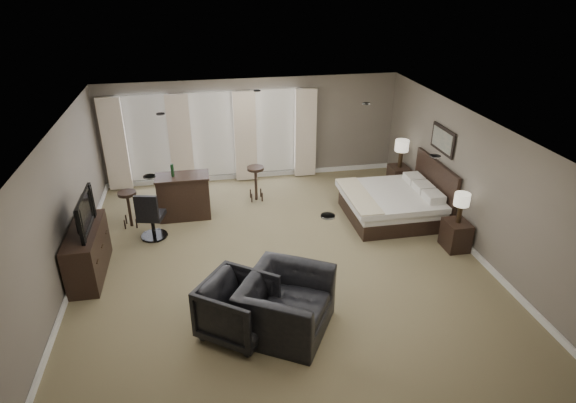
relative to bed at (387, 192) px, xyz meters
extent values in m
cube|color=#74694A|center=(-2.58, -1.38, -0.63)|extent=(7.60, 8.60, 0.04)
cube|color=silver|center=(-2.58, -1.38, 1.97)|extent=(7.60, 8.60, 0.04)
cube|color=#6D665B|center=(-2.58, 2.87, 0.67)|extent=(7.50, 0.04, 2.60)
cube|color=#6D665B|center=(-2.58, -5.63, 0.67)|extent=(7.50, 0.04, 2.60)
cube|color=#6D665B|center=(-6.33, -1.38, 0.67)|extent=(0.04, 8.50, 2.60)
cube|color=#6D665B|center=(1.17, -1.38, 0.67)|extent=(0.04, 8.50, 2.60)
cube|color=silver|center=(-5.18, 2.81, 0.62)|extent=(1.15, 0.04, 2.05)
cube|color=silver|center=(-3.58, 2.81, 0.62)|extent=(1.15, 0.04, 2.05)
cube|color=silver|center=(-1.98, 2.81, 0.62)|extent=(1.15, 0.04, 2.05)
cube|color=beige|center=(-5.93, 2.69, 0.55)|extent=(0.55, 0.12, 2.30)
cube|color=beige|center=(-4.38, 2.69, 0.55)|extent=(0.55, 0.12, 2.30)
cube|color=beige|center=(-2.78, 2.69, 0.55)|extent=(0.55, 0.12, 2.30)
cube|color=beige|center=(-1.23, 2.69, 0.55)|extent=(0.55, 0.12, 2.30)
cube|color=silver|center=(0.00, 0.00, 0.00)|extent=(1.98, 1.89, 1.26)
cube|color=black|center=(0.89, -1.45, -0.34)|extent=(0.44, 0.53, 0.58)
cube|color=black|center=(0.89, 1.45, -0.34)|extent=(0.44, 0.54, 0.59)
cube|color=beige|center=(0.89, -1.45, 0.26)|extent=(0.30, 0.30, 0.61)
cube|color=beige|center=(0.89, 1.45, 0.30)|extent=(0.33, 0.33, 0.69)
cube|color=slate|center=(1.12, 0.00, 1.12)|extent=(0.04, 0.96, 0.56)
cube|color=black|center=(-6.03, -1.06, -0.17)|extent=(0.51, 1.58, 0.92)
imported|color=black|center=(-6.03, -1.06, 0.36)|extent=(0.65, 1.13, 0.15)
imported|color=black|center=(-2.82, -3.15, -0.03)|extent=(1.47, 1.64, 1.20)
imported|color=black|center=(-3.54, -3.11, -0.13)|extent=(1.32, 1.33, 1.01)
cube|color=black|center=(-4.35, 0.90, -0.13)|extent=(1.15, 0.60, 1.00)
cube|color=black|center=(-5.50, 0.68, -0.23)|extent=(0.45, 0.45, 0.80)
cube|color=black|center=(-2.69, 1.47, -0.21)|extent=(0.45, 0.45, 0.84)
cube|color=black|center=(-4.99, 0.10, -0.11)|extent=(0.64, 0.64, 1.05)
camera|label=1|loc=(-3.88, -8.88, 4.41)|focal=30.00mm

